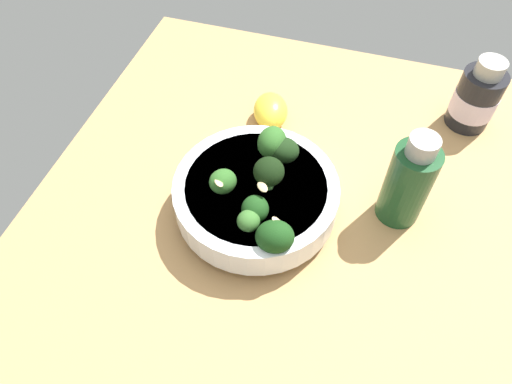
% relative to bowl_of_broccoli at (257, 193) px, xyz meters
% --- Properties ---
extents(ground_plane, '(0.69, 0.69, 0.03)m').
position_rel_bowl_of_broccoli_xyz_m(ground_plane, '(-0.04, 0.04, -0.05)').
color(ground_plane, tan).
extents(bowl_of_broccoli, '(0.21, 0.21, 0.10)m').
position_rel_bowl_of_broccoli_xyz_m(bowl_of_broccoli, '(0.00, 0.00, 0.00)').
color(bowl_of_broccoli, white).
rests_on(bowl_of_broccoli, ground_plane).
extents(lemon_wedge, '(0.08, 0.07, 0.04)m').
position_rel_bowl_of_broccoli_xyz_m(lemon_wedge, '(-0.17, -0.03, -0.02)').
color(lemon_wedge, yellow).
rests_on(lemon_wedge, ground_plane).
extents(bottle_tall, '(0.06, 0.06, 0.11)m').
position_rel_bowl_of_broccoli_xyz_m(bottle_tall, '(-0.25, 0.26, 0.01)').
color(bottle_tall, black).
rests_on(bottle_tall, ground_plane).
extents(bottle_short, '(0.06, 0.06, 0.14)m').
position_rel_bowl_of_broccoli_xyz_m(bottle_short, '(-0.05, 0.18, 0.02)').
color(bottle_short, '#194723').
rests_on(bottle_short, ground_plane).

